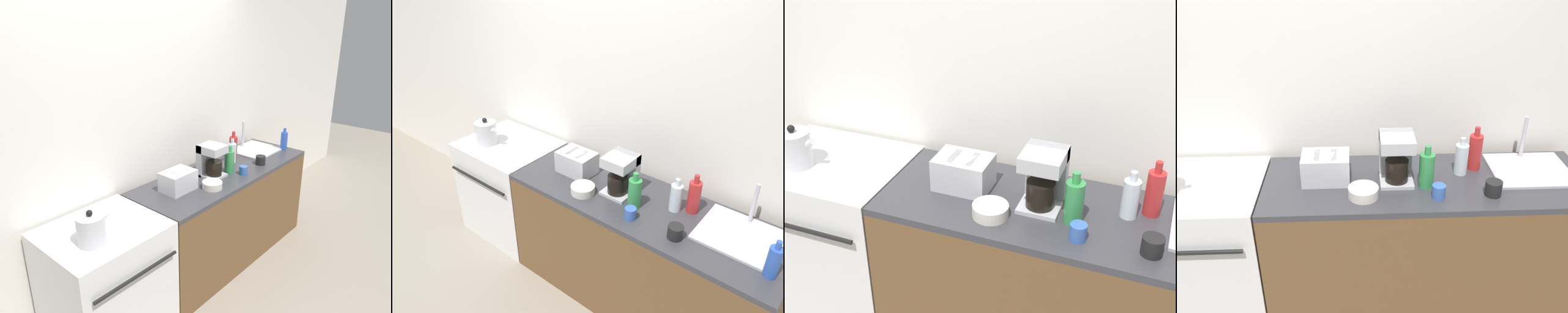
% 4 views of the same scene
% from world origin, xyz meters
% --- Properties ---
extents(ground_plane, '(12.00, 12.00, 0.00)m').
position_xyz_m(ground_plane, '(0.00, 0.00, 0.00)').
color(ground_plane, gray).
extents(wall_back, '(8.00, 0.05, 2.60)m').
position_xyz_m(wall_back, '(0.00, 0.71, 1.30)').
color(wall_back, silver).
rests_on(wall_back, ground_plane).
extents(stove, '(0.77, 0.69, 0.88)m').
position_xyz_m(stove, '(-0.67, 0.33, 0.45)').
color(stove, silver).
rests_on(stove, ground_plane).
extents(counter_block, '(1.87, 0.63, 0.88)m').
position_xyz_m(counter_block, '(0.67, 0.32, 0.44)').
color(counter_block, brown).
rests_on(counter_block, ground_plane).
extents(kettle, '(0.22, 0.18, 0.23)m').
position_xyz_m(kettle, '(-0.81, 0.23, 0.98)').
color(kettle, silver).
rests_on(kettle, stove).
extents(toaster, '(0.27, 0.19, 0.16)m').
position_xyz_m(toaster, '(0.09, 0.35, 0.97)').
color(toaster, '#BCBCC1').
rests_on(toaster, counter_block).
extents(coffee_maker, '(0.19, 0.21, 0.28)m').
position_xyz_m(coffee_maker, '(0.48, 0.34, 1.03)').
color(coffee_maker, '#B7B7BC').
rests_on(coffee_maker, counter_block).
extents(sink_tray, '(0.46, 0.40, 0.28)m').
position_xyz_m(sink_tray, '(1.29, 0.40, 0.90)').
color(sink_tray, '#B7B7BC').
rests_on(sink_tray, counter_block).
extents(bottle_clear, '(0.08, 0.08, 0.23)m').
position_xyz_m(bottle_clear, '(0.87, 0.39, 0.98)').
color(bottle_clear, silver).
rests_on(bottle_clear, counter_block).
extents(bottle_red, '(0.08, 0.08, 0.27)m').
position_xyz_m(bottle_red, '(0.96, 0.44, 1.00)').
color(bottle_red, '#B72828').
rests_on(bottle_red, counter_block).
extents(bottle_blue, '(0.07, 0.07, 0.23)m').
position_xyz_m(bottle_blue, '(1.51, 0.19, 0.98)').
color(bottle_blue, '#2D56B7').
rests_on(bottle_blue, counter_block).
extents(bottle_green, '(0.09, 0.09, 0.25)m').
position_xyz_m(bottle_green, '(0.64, 0.26, 0.99)').
color(bottle_green, '#338C47').
rests_on(bottle_green, counter_block).
extents(cup_black, '(0.09, 0.09, 0.08)m').
position_xyz_m(cup_black, '(0.99, 0.15, 0.93)').
color(cup_black, black).
rests_on(cup_black, counter_block).
extents(cup_blue, '(0.07, 0.07, 0.08)m').
position_xyz_m(cup_blue, '(0.69, 0.14, 0.92)').
color(cup_blue, '#3860B2').
rests_on(cup_blue, counter_block).
extents(bowl, '(0.16, 0.16, 0.06)m').
position_xyz_m(bowl, '(0.29, 0.16, 0.91)').
color(bowl, beige).
rests_on(bowl, counter_block).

